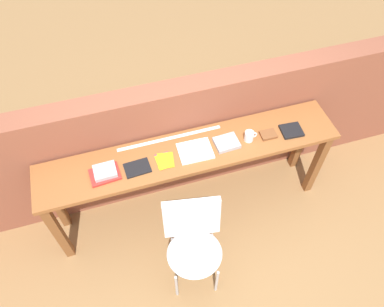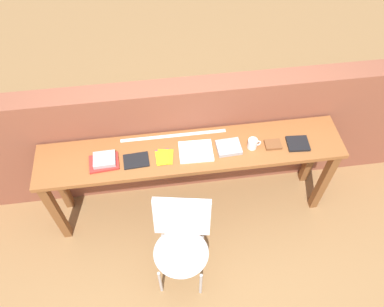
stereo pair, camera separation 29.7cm
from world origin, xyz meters
name	(u,v)px [view 1 (the left image)]	position (x,y,z in m)	size (l,w,h in m)	color
ground_plane	(200,231)	(0.00, 0.00, 0.00)	(40.00, 40.00, 0.00)	olive
brick_wall_back	(180,139)	(0.00, 0.64, 0.64)	(6.00, 0.20, 1.27)	brown
sideboard	(190,161)	(0.00, 0.30, 0.74)	(2.50, 0.44, 0.88)	brown
chair_white_moulded	(194,241)	(-0.16, -0.31, 0.53)	(0.51, 0.52, 0.89)	silver
book_stack_leftmost	(105,173)	(-0.69, 0.26, 0.90)	(0.24, 0.18, 0.06)	red
magazine_cycling	(137,168)	(-0.45, 0.25, 0.89)	(0.20, 0.14, 0.01)	black
pamphlet_pile_colourful	(164,160)	(-0.23, 0.26, 0.88)	(0.15, 0.17, 0.01)	#E5334C
book_open_centre	(195,151)	(0.04, 0.28, 0.89)	(0.27, 0.22, 0.02)	white
book_grey_hardcover	(227,143)	(0.30, 0.28, 0.90)	(0.19, 0.16, 0.03)	#9E9EA3
mug	(249,136)	(0.50, 0.27, 0.92)	(0.11, 0.08, 0.09)	white
leather_journal_brown	(268,134)	(0.67, 0.26, 0.89)	(0.13, 0.10, 0.02)	brown
book_repair_rightmost	(291,131)	(0.87, 0.24, 0.89)	(0.17, 0.15, 0.02)	black
ruler_metal_back_edge	(170,138)	(-0.13, 0.47, 0.88)	(0.88, 0.03, 0.00)	silver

